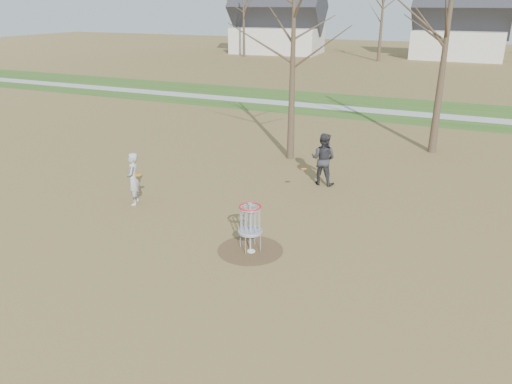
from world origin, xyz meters
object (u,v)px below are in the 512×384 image
disc_golf_basket (250,220)px  disc_grounded (251,251)px  player_throwing (323,159)px  player_standing (133,179)px

disc_golf_basket → disc_grounded: bearing=-50.7°
disc_grounded → disc_golf_basket: (-0.06, 0.08, 0.89)m
player_throwing → disc_grounded: 6.07m
player_standing → disc_grounded: size_ratio=8.02×
player_standing → disc_golf_basket: (4.93, -1.47, 0.03)m
player_throwing → disc_golf_basket: player_throwing is taller
player_throwing → disc_grounded: (-0.16, -5.99, -0.95)m
player_standing → disc_golf_basket: size_ratio=1.31×
player_standing → disc_golf_basket: 5.14m
player_standing → disc_grounded: (4.99, -1.55, -0.86)m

